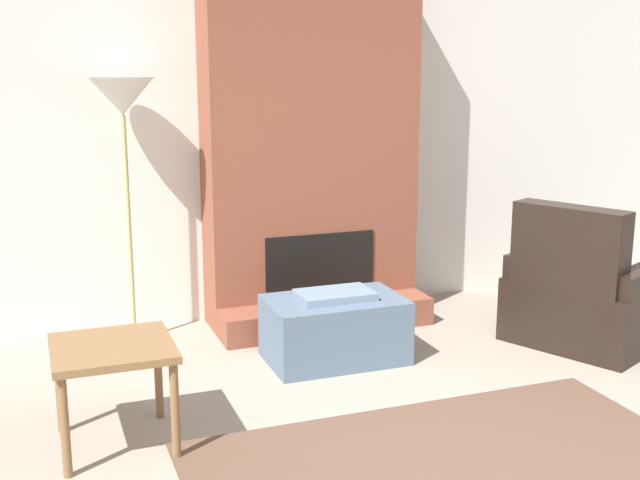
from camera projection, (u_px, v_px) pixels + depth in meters
The scene contains 7 objects.
wall_back at pixel (300, 146), 6.16m from camera, with size 6.87×0.06×2.60m, color silver.
fireplace at pixel (312, 159), 5.94m from camera, with size 1.59×0.72×2.60m.
ottoman at pixel (335, 328), 5.28m from camera, with size 0.89×0.56×0.47m.
armchair at pixel (584, 300), 5.60m from camera, with size 1.22×1.23×1.01m.
side_table at pixel (113, 359), 4.04m from camera, with size 0.60×0.59×0.55m.
floor_lamp_left at pixel (123, 105), 5.32m from camera, with size 0.43×0.43×1.84m.
area_rug at pixel (449, 465), 3.92m from camera, with size 2.53×1.39×0.01m, color brown.
Camera 1 is at (-2.00, -2.45, 1.94)m, focal length 45.00 mm.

